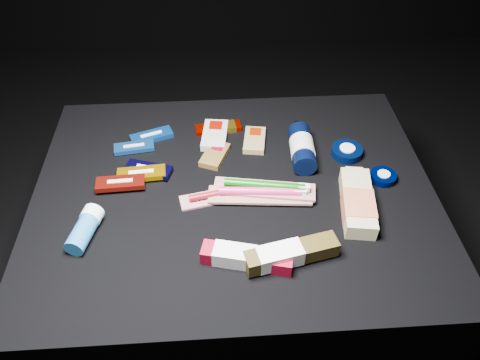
{
  "coord_description": "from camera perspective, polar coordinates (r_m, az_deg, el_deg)",
  "views": [
    {
      "loc": [
        -0.04,
        -0.81,
        1.21
      ],
      "look_at": [
        0.01,
        0.01,
        0.42
      ],
      "focal_mm": 35.0,
      "sensor_mm": 36.0,
      "label": 1
    }
  ],
  "objects": [
    {
      "name": "luna_bar_0",
      "position": [
        1.32,
        -10.73,
        5.29
      ],
      "size": [
        0.12,
        0.08,
        0.02
      ],
      "rotation": [
        0.0,
        0.0,
        0.35
      ],
      "color": "blue",
      "rests_on": "cloth_table"
    },
    {
      "name": "lotion_bottle",
      "position": [
        1.23,
        7.57,
        3.9
      ],
      "size": [
        0.07,
        0.19,
        0.06
      ],
      "rotation": [
        0.0,
        0.0,
        -0.05
      ],
      "color": "black",
      "rests_on": "cloth_table"
    },
    {
      "name": "cream_tin_lower",
      "position": [
        1.22,
        17.05,
        0.38
      ],
      "size": [
        0.06,
        0.06,
        0.02
      ],
      "rotation": [
        0.0,
        0.0,
        -0.03
      ],
      "color": "black",
      "rests_on": "cloth_table"
    },
    {
      "name": "bodywash_bottle",
      "position": [
        1.12,
        14.14,
        -2.77
      ],
      "size": [
        0.1,
        0.21,
        0.04
      ],
      "rotation": [
        0.0,
        0.0,
        -0.15
      ],
      "color": "tan",
      "rests_on": "cloth_table"
    },
    {
      "name": "luna_bar_1",
      "position": [
        1.28,
        -12.77,
        3.91
      ],
      "size": [
        0.11,
        0.05,
        0.01
      ],
      "rotation": [
        0.0,
        0.0,
        0.14
      ],
      "color": "#1B59AD",
      "rests_on": "cloth_table"
    },
    {
      "name": "toothbrush_pack_0",
      "position": [
        1.12,
        -2.07,
        -1.73
      ],
      "size": [
        0.21,
        0.09,
        0.02
      ],
      "rotation": [
        0.0,
        0.0,
        0.2
      ],
      "color": "#A79E9B",
      "rests_on": "cloth_table"
    },
    {
      "name": "deodorant_stick",
      "position": [
        1.09,
        -18.38,
        -5.66
      ],
      "size": [
        0.07,
        0.12,
        0.05
      ],
      "rotation": [
        0.0,
        0.0,
        -0.25
      ],
      "color": "#1C6098",
      "rests_on": "cloth_table"
    },
    {
      "name": "toothbrush_pack_1",
      "position": [
        1.11,
        2.63,
        -1.66
      ],
      "size": [
        0.25,
        0.08,
        0.03
      ],
      "rotation": [
        0.0,
        0.0,
        -0.09
      ],
      "color": "#A89F9D",
      "rests_on": "cloth_table"
    },
    {
      "name": "luna_bar_4",
      "position": [
        1.17,
        -14.36,
        -0.37
      ],
      "size": [
        0.12,
        0.05,
        0.02
      ],
      "rotation": [
        0.0,
        0.0,
        0.05
      ],
      "color": "maroon",
      "rests_on": "cloth_table"
    },
    {
      "name": "clif_bar_1",
      "position": [
        1.3,
        -3.07,
        5.62
      ],
      "size": [
        0.08,
        0.13,
        0.02
      ],
      "rotation": [
        0.0,
        0.0,
        -0.13
      ],
      "color": "#ADAEA6",
      "rests_on": "cloth_table"
    },
    {
      "name": "cream_tin_upper",
      "position": [
        1.27,
        12.89,
        3.4
      ],
      "size": [
        0.08,
        0.08,
        0.03
      ],
      "rotation": [
        0.0,
        0.0,
        0.11
      ],
      "color": "black",
      "rests_on": "cloth_table"
    },
    {
      "name": "cloth_table",
      "position": [
        1.3,
        -0.64,
        -7.39
      ],
      "size": [
        0.98,
        0.78,
        0.4
      ],
      "primitive_type": "cube",
      "color": "black",
      "rests_on": "ground"
    },
    {
      "name": "ground",
      "position": [
        1.46,
        -0.58,
        -12.34
      ],
      "size": [
        3.0,
        3.0,
        0.0
      ],
      "primitive_type": "plane",
      "color": "black",
      "rests_on": "ground"
    },
    {
      "name": "clif_bar_2",
      "position": [
        1.28,
        1.8,
        4.99
      ],
      "size": [
        0.07,
        0.11,
        0.02
      ],
      "rotation": [
        0.0,
        0.0,
        -0.16
      ],
      "color": "olive",
      "rests_on": "cloth_table"
    },
    {
      "name": "toothpaste_carton_green",
      "position": [
        0.99,
        5.8,
        -9.0
      ],
      "size": [
        0.2,
        0.09,
        0.04
      ],
      "rotation": [
        0.0,
        0.0,
        0.22
      ],
      "color": "#362B0E",
      "rests_on": "cloth_table"
    },
    {
      "name": "clif_bar_0",
      "position": [
        1.23,
        -3.02,
        3.18
      ],
      "size": [
        0.09,
        0.11,
        0.02
      ],
      "rotation": [
        0.0,
        0.0,
        -0.39
      ],
      "color": "brown",
      "rests_on": "cloth_table"
    },
    {
      "name": "luna_bar_2",
      "position": [
        1.2,
        -11.1,
        1.25
      ],
      "size": [
        0.13,
        0.08,
        0.02
      ],
      "rotation": [
        0.0,
        0.0,
        -0.32
      ],
      "color": "black",
      "rests_on": "cloth_table"
    },
    {
      "name": "luna_bar_3",
      "position": [
        1.19,
        -11.92,
        0.75
      ],
      "size": [
        0.12,
        0.05,
        0.02
      ],
      "rotation": [
        0.0,
        0.0,
        0.07
      ],
      "color": "#BD8500",
      "rests_on": "cloth_table"
    },
    {
      "name": "power_bar",
      "position": [
        1.32,
        -2.35,
        6.4
      ],
      "size": [
        0.13,
        0.05,
        0.02
      ],
      "rotation": [
        0.0,
        0.0,
        0.12
      ],
      "color": "#8A0A00",
      "rests_on": "cloth_table"
    },
    {
      "name": "toothbrush_pack_2",
      "position": [
        1.12,
        3.16,
        -0.9
      ],
      "size": [
        0.25,
        0.1,
        0.03
      ],
      "rotation": [
        0.0,
        0.0,
        -0.17
      ],
      "color": "#ABA3A0",
      "rests_on": "cloth_table"
    },
    {
      "name": "toothpaste_carton_red",
      "position": [
        0.99,
        0.33,
        -9.39
      ],
      "size": [
        0.2,
        0.09,
        0.04
      ],
      "rotation": [
        0.0,
        0.0,
        -0.24
      ],
      "color": "maroon",
      "rests_on": "cloth_table"
    }
  ]
}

